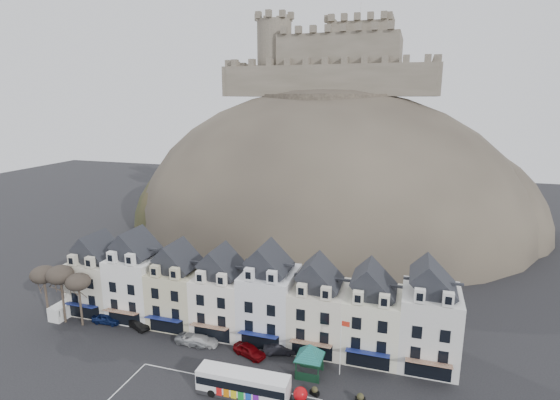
% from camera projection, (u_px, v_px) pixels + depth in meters
% --- Properties ---
extents(townhouse_terrace, '(54.40, 9.35, 11.80)m').
position_uv_depth(townhouse_terrace, '(247.00, 296.00, 59.51)').
color(townhouse_terrace, beige).
rests_on(townhouse_terrace, ground).
extents(castle_hill, '(100.00, 76.00, 68.00)m').
position_uv_depth(castle_hill, '(329.00, 227.00, 109.65)').
color(castle_hill, '#342E28').
rests_on(castle_hill, ground).
extents(castle, '(50.20, 22.20, 22.00)m').
position_uv_depth(castle, '(335.00, 62.00, 107.22)').
color(castle, brown).
rests_on(castle, ground).
extents(tree_left_far, '(3.61, 3.61, 8.24)m').
position_uv_depth(tree_left_far, '(43.00, 275.00, 62.47)').
color(tree_left_far, '#32271F').
rests_on(tree_left_far, ground).
extents(tree_left_mid, '(3.78, 3.78, 8.64)m').
position_uv_depth(tree_left_mid, '(60.00, 275.00, 61.52)').
color(tree_left_mid, '#32271F').
rests_on(tree_left_mid, ground).
extents(tree_left_near, '(3.43, 3.43, 7.84)m').
position_uv_depth(tree_left_near, '(78.00, 282.00, 60.81)').
color(tree_left_near, '#32271F').
rests_on(tree_left_near, ground).
extents(bus, '(10.25, 2.55, 2.88)m').
position_uv_depth(bus, '(243.00, 383.00, 47.10)').
color(bus, '#262628').
rests_on(bus, ground).
extents(bus_shelter, '(6.34, 6.34, 4.03)m').
position_uv_depth(bus_shelter, '(310.00, 351.00, 50.40)').
color(bus_shelter, black).
rests_on(bus_shelter, ground).
extents(red_buoy, '(1.52, 1.52, 1.89)m').
position_uv_depth(red_buoy, '(300.00, 395.00, 46.10)').
color(red_buoy, black).
rests_on(red_buoy, ground).
extents(flagpole, '(1.03, 0.18, 7.17)m').
position_uv_depth(flagpole, '(341.00, 343.00, 50.21)').
color(flagpole, silver).
rests_on(flagpole, ground).
extents(white_van, '(2.08, 4.64, 2.11)m').
position_uv_depth(white_van, '(65.00, 309.00, 64.73)').
color(white_van, white).
rests_on(white_van, ground).
extents(planter_west, '(1.11, 0.86, 1.00)m').
position_uv_depth(planter_west, '(315.00, 391.00, 47.54)').
color(planter_west, black).
rests_on(planter_west, ground).
extents(planter_east, '(1.18, 0.77, 1.10)m').
position_uv_depth(planter_east, '(360.00, 398.00, 46.32)').
color(planter_east, black).
rests_on(planter_east, ground).
extents(car_navy, '(4.41, 1.95, 1.48)m').
position_uv_depth(car_navy, '(107.00, 318.00, 62.67)').
color(car_navy, '#0E1B47').
rests_on(car_navy, ground).
extents(car_black, '(4.06, 2.76, 1.27)m').
position_uv_depth(car_black, '(138.00, 325.00, 61.19)').
color(car_black, black).
rests_on(car_black, ground).
extents(car_silver, '(4.65, 2.34, 1.29)m').
position_uv_depth(car_silver, '(193.00, 339.00, 57.42)').
color(car_silver, gray).
rests_on(car_silver, ground).
extents(car_white, '(4.73, 2.46, 1.31)m').
position_uv_depth(car_white, '(201.00, 340.00, 57.13)').
color(car_white, silver).
rests_on(car_white, ground).
extents(car_maroon, '(4.81, 3.27, 1.52)m').
position_uv_depth(car_maroon, '(249.00, 350.00, 54.70)').
color(car_maroon, '#610509').
rests_on(car_maroon, ground).
extents(car_charcoal, '(4.35, 2.62, 1.35)m').
position_uv_depth(car_charcoal, '(280.00, 349.00, 55.19)').
color(car_charcoal, black).
rests_on(car_charcoal, ground).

